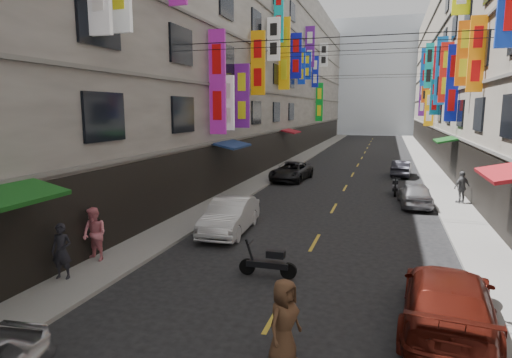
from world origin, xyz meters
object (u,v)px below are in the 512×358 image
Objects in this scene: car_left_mid at (230,216)px; pedestrian_crossing at (284,322)px; pedestrian_lfar at (94,234)px; car_right_far at (401,168)px; car_right_mid at (415,194)px; car_left_far at (291,171)px; pedestrian_rfar at (462,187)px; scooter_crossing at (269,263)px; scooter_far_right at (395,187)px; pedestrian_lnear at (62,251)px; car_right_near at (448,300)px.

pedestrian_crossing reaches higher than car_left_mid.
pedestrian_lfar is 1.01× the size of pedestrian_crossing.
car_right_far is at bearing 64.77° from car_left_mid.
pedestrian_crossing is at bearing 74.28° from car_right_mid.
car_left_far is at bearing 88.41° from car_left_mid.
car_right_mid is at bearing 97.27° from car_right_far.
car_right_mid is 2.61m from pedestrian_rfar.
pedestrian_crossing is at bearing -14.40° from pedestrian_lfar.
pedestrian_lfar reaches higher than car_right_mid.
car_right_mid is 2.17× the size of pedestrian_crossing.
car_left_far reaches higher than car_right_far.
scooter_crossing is 0.48× the size of car_right_far.
pedestrian_lnear reaches higher than scooter_far_right.
pedestrian_crossing is at bearing -29.33° from pedestrian_lnear.
pedestrian_rfar reaches higher than car_right_near.
pedestrian_rfar reaches higher than scooter_far_right.
car_right_far reaches higher than scooter_crossing.
pedestrian_lnear is 7.48m from pedestrian_crossing.
pedestrian_rfar is at bearing 5.35° from pedestrian_crossing.
car_left_far is at bearing 9.14° from scooter_crossing.
car_right_near is at bearing -11.48° from pedestrian_lnear.
car_left_far is 2.76× the size of pedestrian_rfar.
car_right_mid is (7.59, 7.41, -0.06)m from car_left_mid.
pedestrian_lfar is 1.04× the size of pedestrian_rfar.
scooter_crossing is 1.09× the size of pedestrian_lnear.
pedestrian_lnear reaches higher than car_right_mid.
scooter_far_right is (3.85, 14.47, 0.00)m from scooter_crossing.
pedestrian_rfar is (7.17, 12.54, 0.53)m from scooter_crossing.
scooter_far_right is at bearing -80.86° from car_right_near.
car_right_near reaches higher than scooter_far_right.
car_left_far is (-3.20, 17.67, 0.21)m from scooter_crossing.
pedestrian_rfar is (9.97, 8.43, 0.26)m from car_left_mid.
car_left_mid reaches higher than car_left_far.
scooter_crossing is 0.47× the size of car_right_mid.
car_right_near reaches higher than scooter_crossing.
scooter_crossing is 17.96m from car_left_far.
pedestrian_crossing is (7.19, -2.06, -0.07)m from pedestrian_lnear.
pedestrian_rfar is at bearing -20.80° from car_left_far.
pedestrian_lfar reaches higher than scooter_far_right.
car_right_far is at bearing 17.76° from pedestrian_crossing.
car_left_far is (-7.05, 3.20, 0.21)m from scooter_far_right.
car_left_far is 22.39m from pedestrian_crossing.
car_left_mid is 2.61× the size of pedestrian_lnear.
pedestrian_lnear is (-5.71, -2.17, 0.51)m from scooter_crossing.
car_right_near is at bearing 5.55° from pedestrian_lfar.
pedestrian_rfar reaches higher than car_right_mid.
pedestrian_rfar reaches higher than car_left_far.
car_right_mid reaches higher than scooter_far_right.
scooter_far_right is 18.85m from pedestrian_crossing.
pedestrian_lnear reaches higher than scooter_crossing.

